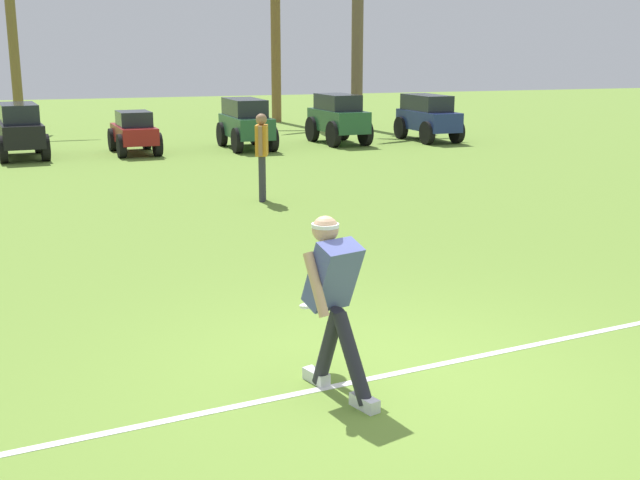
# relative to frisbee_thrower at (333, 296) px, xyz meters

# --- Properties ---
(ground_plane) EXTENTS (80.00, 80.00, 0.00)m
(ground_plane) POSITION_rel_frisbee_thrower_xyz_m (0.53, 0.22, -0.80)
(ground_plane) COLOR olive
(field_line_paint) EXTENTS (20.45, 2.75, 0.01)m
(field_line_paint) POSITION_rel_frisbee_thrower_xyz_m (0.53, 0.15, -0.79)
(field_line_paint) COLOR white
(field_line_paint) RESTS_ON ground_plane
(frisbee_thrower) EXTENTS (0.48, 1.13, 1.42)m
(frisbee_thrower) POSITION_rel_frisbee_thrower_xyz_m (0.00, 0.00, 0.00)
(frisbee_thrower) COLOR #23232D
(frisbee_thrower) RESTS_ON ground_plane
(frisbee_in_flight) EXTENTS (0.32, 0.32, 0.07)m
(frisbee_in_flight) POSITION_rel_frisbee_thrower_xyz_m (0.03, 0.57, -0.25)
(frisbee_in_flight) COLOR white
(teammate_near_sideline) EXTENTS (0.31, 0.48, 1.56)m
(teammate_near_sideline) POSITION_rel_frisbee_thrower_xyz_m (1.61, 8.16, 0.14)
(teammate_near_sideline) COLOR #33333D
(teammate_near_sideline) RESTS_ON ground_plane
(parked_car_slot_b) EXTENTS (1.36, 2.48, 1.34)m
(parked_car_slot_b) POSITION_rel_frisbee_thrower_xyz_m (-2.59, 15.77, -0.08)
(parked_car_slot_b) COLOR black
(parked_car_slot_b) RESTS_ON ground_plane
(parked_car_slot_c) EXTENTS (1.20, 2.25, 1.10)m
(parked_car_slot_c) POSITION_rel_frisbee_thrower_xyz_m (0.18, 15.68, -0.23)
(parked_car_slot_c) COLOR maroon
(parked_car_slot_c) RESTS_ON ground_plane
(parked_car_slot_d) EXTENTS (1.20, 2.42, 1.34)m
(parked_car_slot_d) POSITION_rel_frisbee_thrower_xyz_m (3.19, 15.79, -0.08)
(parked_car_slot_d) COLOR #235133
(parked_car_slot_d) RESTS_ON ground_plane
(parked_car_slot_e) EXTENTS (1.30, 2.41, 1.40)m
(parked_car_slot_e) POSITION_rel_frisbee_thrower_xyz_m (5.98, 16.09, -0.06)
(parked_car_slot_e) COLOR #235133
(parked_car_slot_e) RESTS_ON ground_plane
(parked_car_slot_f) EXTENTS (1.21, 2.43, 1.34)m
(parked_car_slot_f) POSITION_rel_frisbee_thrower_xyz_m (8.74, 15.91, -0.08)
(parked_car_slot_f) COLOR navy
(parked_car_slot_f) RESTS_ON ground_plane
(palm_tree_far_left) EXTENTS (3.32, 3.78, 6.52)m
(palm_tree_far_left) POSITION_rel_frisbee_thrower_xyz_m (-2.74, 23.23, 3.05)
(palm_tree_far_left) COLOR brown
(palm_tree_far_left) RESTS_ON ground_plane
(palm_tree_left_of_centre) EXTENTS (3.37, 3.31, 6.26)m
(palm_tree_left_of_centre) POSITION_rel_frisbee_thrower_xyz_m (6.23, 23.35, 2.95)
(palm_tree_left_of_centre) COLOR brown
(palm_tree_left_of_centre) RESTS_ON ground_plane
(palm_tree_right_of_centre) EXTENTS (3.28, 3.03, 6.95)m
(palm_tree_right_of_centre) POSITION_rel_frisbee_thrower_xyz_m (8.21, 20.28, 3.19)
(palm_tree_right_of_centre) COLOR brown
(palm_tree_right_of_centre) RESTS_ON ground_plane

